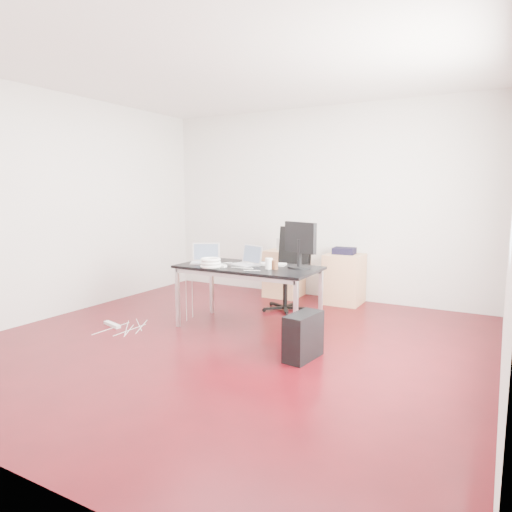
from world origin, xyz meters
The scene contains 18 objects.
room_shell centered at (0.04, 0.00, 1.40)m, with size 5.00×5.00×5.00m.
desk centered at (-0.09, 0.54, 0.68)m, with size 1.60×0.80×0.73m.
office_chair centered at (-0.06, 1.56, 0.61)m, with size 0.53×0.55×1.08m.
filing_cabinet_left centered at (-0.44, 2.23, 0.35)m, with size 0.50×0.50×0.70m, color tan.
filing_cabinet_right centered at (0.50, 2.23, 0.35)m, with size 0.50×0.50×0.70m, color tan.
pc_tower centered at (0.85, -0.07, 0.22)m, with size 0.20×0.45×0.44m, color black.
wastebasket centered at (-0.30, 2.18, 0.14)m, with size 0.24×0.24×0.28m, color black.
power_strip centered at (-1.54, -0.18, 0.02)m, with size 0.30×0.06×0.04m, color white.
laptop_left centered at (-0.66, 0.49, 0.79)m, with size 0.41×0.39×0.23m.
laptop_right centered at (-0.13, 0.57, 0.79)m, with size 0.40×0.36×0.23m.
monitor centered at (0.47, 0.71, 1.01)m, with size 0.44×0.26×0.51m.
keyboard centered at (0.06, 0.71, 0.74)m, with size 0.44×0.14×0.02m, color white.
cup_white centered at (0.21, 0.47, 0.79)m, with size 0.08×0.08×0.12m, color white.
cup_brown centered at (0.27, 0.49, 0.78)m, with size 0.08×0.08×0.10m, color #522F1C.
cable_coil centered at (-0.41, 0.24, 0.78)m, with size 0.24×0.24×0.11m.
power_adapter centered at (-0.30, 0.32, 0.74)m, with size 0.07×0.07×0.03m, color white.
speaker centered at (-0.50, 2.22, 0.79)m, with size 0.09×0.08×0.18m, color #9E9E9E.
navy_garment centered at (0.48, 2.27, 0.74)m, with size 0.30×0.24×0.09m, color black.
Camera 1 is at (2.46, -3.92, 1.57)m, focal length 32.00 mm.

